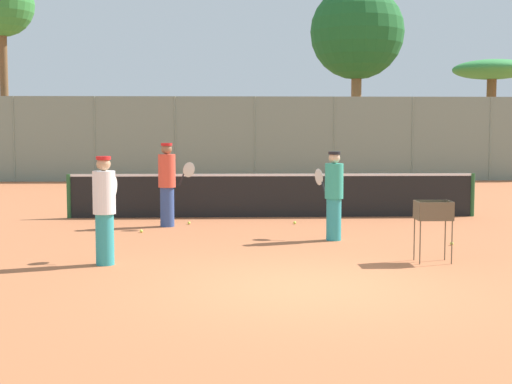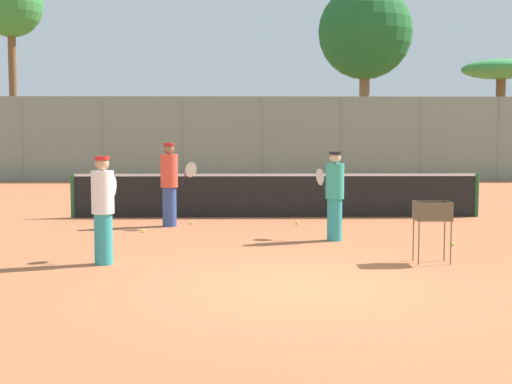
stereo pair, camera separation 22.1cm
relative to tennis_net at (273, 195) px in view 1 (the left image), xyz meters
name	(u,v)px [view 1 (the left image)]	position (x,y,z in m)	size (l,w,h in m)	color
ground_plane	(307,287)	(0.00, -7.92, -0.56)	(80.00, 80.00, 0.00)	#B7663D
tennis_net	(273,195)	(0.00, 0.00, 0.00)	(10.03, 0.10, 1.07)	#26592D
back_fence	(255,139)	(0.00, 12.72, 1.22)	(26.89, 0.08, 3.56)	gray
tree_0	(357,33)	(5.34, 18.69, 6.44)	(4.70, 4.70, 9.41)	brown
tree_1	(492,73)	(12.22, 18.59, 4.47)	(3.93, 3.93, 5.71)	brown
tree_2	(2,8)	(-11.34, 15.78, 7.11)	(2.88, 2.88, 9.27)	brown
player_white_outfit	(105,209)	(-3.02, -6.15, 0.33)	(0.36, 0.91, 1.72)	teal
player_red_cap	(334,194)	(0.96, -3.75, 0.33)	(0.51, 0.85, 1.72)	teal
player_yellow_shirt	(167,183)	(-2.43, -1.64, 0.40)	(0.87, 0.54, 1.85)	#334C8C
ball_cart	(433,216)	(2.21, -6.12, 0.20)	(0.56, 0.41, 0.99)	brown
tennis_ball_0	(189,223)	(-1.98, -1.31, -0.53)	(0.07, 0.07, 0.07)	#D1E54C
tennis_ball_1	(452,244)	(3.06, -4.45, -0.53)	(0.07, 0.07, 0.07)	#D1E54C
tennis_ball_2	(295,223)	(0.42, -1.35, -0.53)	(0.07, 0.07, 0.07)	#D1E54C
tennis_ball_3	(141,231)	(-2.90, -2.58, -0.53)	(0.07, 0.07, 0.07)	#D1E54C
parked_car	(260,161)	(0.38, 16.68, 0.10)	(4.20, 1.70, 1.60)	#B2B7BC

